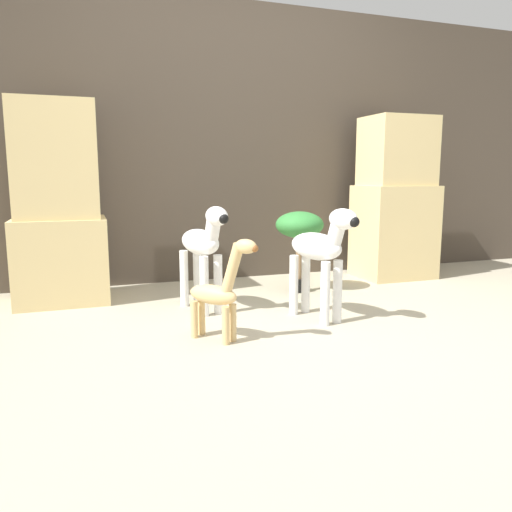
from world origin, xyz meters
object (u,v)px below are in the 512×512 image
zebra_right (321,252)px  potted_palm_front (300,229)px  giraffe_figurine (219,291)px  zebra_left (203,247)px

zebra_right → potted_palm_front: zebra_right is taller
giraffe_figurine → potted_palm_front: potted_palm_front is taller
giraffe_figurine → zebra_left: bearing=84.6°
zebra_right → zebra_left: same height
potted_palm_front → giraffe_figurine: bearing=-133.4°
zebra_right → potted_palm_front: size_ratio=1.13×
zebra_right → zebra_left: (-0.60, 0.41, 0.00)m
zebra_right → giraffe_figurine: 0.69m
giraffe_figurine → potted_palm_front: (0.84, 0.88, 0.20)m
zebra_left → giraffe_figurine: size_ratio=1.23×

